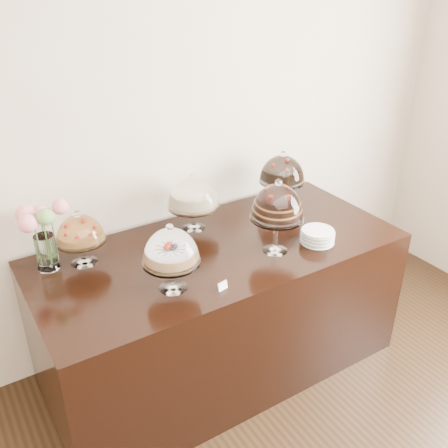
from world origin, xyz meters
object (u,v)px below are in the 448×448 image
cake_stand_dark_choco (282,171)px  cake_stand_sugar_sponge (171,249)px  flower_vase (41,229)px  plate_stack (317,236)px  cake_stand_fruit_tart (80,231)px  display_counter (220,308)px  cake_stand_cheesecake (193,195)px  cake_stand_choco_layer (277,204)px

cake_stand_dark_choco → cake_stand_sugar_sponge: bearing=-155.7°
flower_vase → plate_stack: size_ratio=2.00×
cake_stand_dark_choco → cake_stand_fruit_tart: size_ratio=1.22×
display_counter → cake_stand_fruit_tart: bearing=160.0°
cake_stand_cheesecake → plate_stack: cake_stand_cheesecake is taller
cake_stand_choco_layer → flower_vase: bearing=156.3°
flower_vase → plate_stack: (1.45, -0.58, -0.20)m
cake_stand_sugar_sponge → cake_stand_choco_layer: size_ratio=0.83×
display_counter → cake_stand_fruit_tart: 1.01m
cake_stand_sugar_sponge → cake_stand_dark_choco: size_ratio=0.94×
display_counter → flower_vase: flower_vase is taller
cake_stand_dark_choco → plate_stack: size_ratio=2.01×
cake_stand_dark_choco → flower_vase: 1.58m
cake_stand_sugar_sponge → cake_stand_dark_choco: 1.19m
cake_stand_sugar_sponge → cake_stand_fruit_tart: bearing=122.4°
cake_stand_fruit_tart → flower_vase: 0.20m
cake_stand_cheesecake → cake_stand_fruit_tart: cake_stand_cheesecake is taller
plate_stack → cake_stand_sugar_sponge: bearing=177.8°
cake_stand_choco_layer → cake_stand_fruit_tart: size_ratio=1.39×
cake_stand_sugar_sponge → flower_vase: 0.74m
display_counter → plate_stack: 0.77m
cake_stand_dark_choco → plate_stack: bearing=-103.6°
plate_stack → cake_stand_dark_choco: bearing=76.4°
cake_stand_sugar_sponge → plate_stack: size_ratio=1.90×
display_counter → cake_stand_choco_layer: 0.82m
cake_stand_sugar_sponge → flower_vase: bearing=132.7°
display_counter → cake_stand_dark_choco: size_ratio=5.51×
cake_stand_fruit_tart → plate_stack: (1.26, -0.53, -0.16)m
cake_stand_sugar_sponge → flower_vase: flower_vase is taller
display_counter → flower_vase: size_ratio=5.55×
display_counter → cake_stand_fruit_tart: size_ratio=6.75×
cake_stand_cheesecake → display_counter: bearing=-88.9°
cake_stand_cheesecake → cake_stand_dark_choco: bearing=-3.1°
display_counter → cake_stand_cheesecake: (-0.01, 0.30, 0.68)m
cake_stand_fruit_tart → plate_stack: cake_stand_fruit_tart is taller
plate_stack → cake_stand_fruit_tart: bearing=157.4°
plate_stack → flower_vase: bearing=158.3°
cake_stand_dark_choco → plate_stack: cake_stand_dark_choco is taller
cake_stand_sugar_sponge → cake_stand_fruit_tart: cake_stand_sugar_sponge is taller
cake_stand_choco_layer → cake_stand_fruit_tart: (-0.99, 0.47, -0.10)m
cake_stand_cheesecake → cake_stand_fruit_tart: (-0.73, -0.03, -0.03)m
cake_stand_dark_choco → flower_vase: (-1.58, 0.05, -0.02)m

